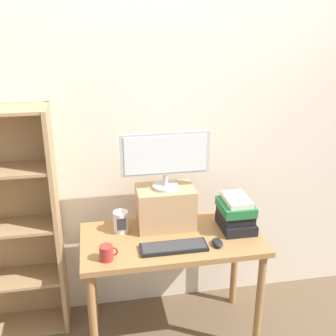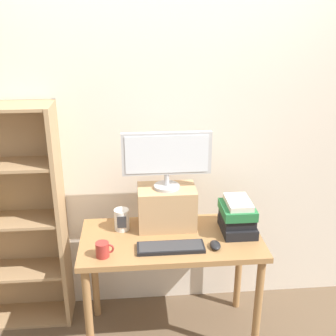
{
  "view_description": "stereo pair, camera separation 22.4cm",
  "coord_description": "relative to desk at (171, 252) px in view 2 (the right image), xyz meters",
  "views": [
    {
      "loc": [
        -0.45,
        -2.29,
        2.17
      ],
      "look_at": [
        -0.01,
        0.06,
        1.23
      ],
      "focal_mm": 45.0,
      "sensor_mm": 36.0,
      "label": 1
    },
    {
      "loc": [
        -0.23,
        -2.32,
        2.17
      ],
      "look_at": [
        -0.01,
        0.06,
        1.23
      ],
      "focal_mm": 45.0,
      "sensor_mm": 36.0,
      "label": 2
    }
  ],
  "objects": [
    {
      "name": "computer_monitor",
      "position": [
        -0.01,
        0.15,
        0.6
      ],
      "size": [
        0.57,
        0.17,
        0.37
      ],
      "color": "#B7B7BA",
      "rests_on": "riser_box"
    },
    {
      "name": "coffee_mug",
      "position": [
        -0.42,
        -0.18,
        0.15
      ],
      "size": [
        0.11,
        0.08,
        0.09
      ],
      "color": "#9E2D28",
      "rests_on": "desk"
    },
    {
      "name": "keyboard",
      "position": [
        -0.02,
        -0.14,
        0.12
      ],
      "size": [
        0.41,
        0.13,
        0.02
      ],
      "color": "black",
      "rests_on": "desk"
    },
    {
      "name": "ground_plane",
      "position": [
        0.0,
        0.0,
        -0.67
      ],
      "size": [
        12.0,
        12.0,
        0.0
      ],
      "primitive_type": "plane",
      "color": "brown"
    },
    {
      "name": "back_wall",
      "position": [
        0.0,
        0.44,
        0.63
      ],
      "size": [
        7.0,
        0.08,
        2.6
      ],
      "color": "beige",
      "rests_on": "ground_plane"
    },
    {
      "name": "book_stack",
      "position": [
        0.43,
        0.04,
        0.21
      ],
      "size": [
        0.21,
        0.27,
        0.22
      ],
      "color": "black",
      "rests_on": "desk"
    },
    {
      "name": "riser_box",
      "position": [
        -0.01,
        0.15,
        0.25
      ],
      "size": [
        0.38,
        0.25,
        0.28
      ],
      "color": "tan",
      "rests_on": "desk"
    },
    {
      "name": "computer_mouse",
      "position": [
        0.26,
        -0.15,
        0.13
      ],
      "size": [
        0.06,
        0.1,
        0.04
      ],
      "color": "black",
      "rests_on": "desk"
    },
    {
      "name": "bookshelf_unit",
      "position": [
        -1.11,
        0.29,
        0.14
      ],
      "size": [
        0.77,
        0.28,
        1.59
      ],
      "color": "tan",
      "rests_on": "ground_plane"
    },
    {
      "name": "desk_speaker",
      "position": [
        -0.31,
        0.13,
        0.18
      ],
      "size": [
        0.1,
        0.1,
        0.14
      ],
      "color": "silver",
      "rests_on": "desk"
    },
    {
      "name": "desk",
      "position": [
        0.0,
        0.0,
        0.0
      ],
      "size": [
        1.15,
        0.58,
        0.77
      ],
      "color": "#9E7042",
      "rests_on": "ground_plane"
    }
  ]
}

